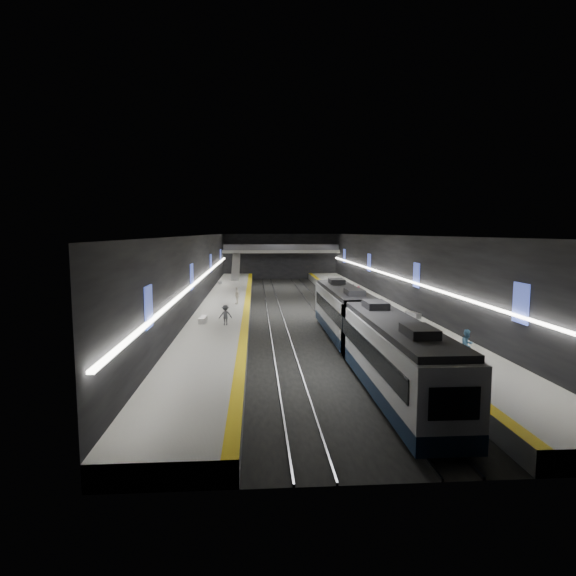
{
  "coord_description": "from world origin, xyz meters",
  "views": [
    {
      "loc": [
        -4.42,
        -49.84,
        8.34
      ],
      "look_at": [
        -0.86,
        2.55,
        2.2
      ],
      "focal_mm": 30.0,
      "sensor_mm": 36.0,
      "label": 1
    }
  ],
  "objects": [
    {
      "name": "passenger_right_a",
      "position": [
        6.64,
        0.81,
        1.77
      ],
      "size": [
        0.56,
        0.66,
        1.55
      ],
      "primitive_type": "imported",
      "rotation": [
        0.0,
        0.0,
        1.98
      ],
      "color": "#BC465B",
      "rests_on": "platform_right"
    },
    {
      "name": "tile_surface_right",
      "position": [
        7.5,
        0.0,
        1.01
      ],
      "size": [
        5.0,
        70.0,
        0.02
      ],
      "primitive_type": "cube",
      "color": "#A1A29D",
      "rests_on": "platform_right"
    },
    {
      "name": "train",
      "position": [
        2.5,
        -19.8,
        2.2
      ],
      "size": [
        2.69,
        28.46,
        3.6
      ],
      "color": "#0E1E36",
      "rests_on": "ground"
    },
    {
      "name": "passenger_left_a",
      "position": [
        -6.33,
        -1.09,
        1.88
      ],
      "size": [
        0.75,
        1.12,
        1.76
      ],
      "primitive_type": "imported",
      "rotation": [
        0.0,
        0.0,
        -1.23
      ],
      "color": "silver",
      "rests_on": "platform_left"
    },
    {
      "name": "escalator",
      "position": [
        -7.5,
        26.0,
        2.9
      ],
      "size": [
        1.2,
        7.5,
        3.92
      ],
      "primitive_type": "cube",
      "rotation": [
        0.44,
        0.0,
        0.0
      ],
      "color": "#99999E",
      "rests_on": "platform_left"
    },
    {
      "name": "mezzanine_bridge",
      "position": [
        0.0,
        32.93,
        5.04
      ],
      "size": [
        20.0,
        3.0,
        1.5
      ],
      "color": "gray",
      "rests_on": "wall_left"
    },
    {
      "name": "tactile_strip_right",
      "position": [
        5.3,
        0.0,
        1.02
      ],
      "size": [
        0.6,
        70.0,
        0.02
      ],
      "primitive_type": "cube",
      "color": "#E0BC0B",
      "rests_on": "platform_right"
    },
    {
      "name": "tile_surface_left",
      "position": [
        -7.5,
        0.0,
        1.01
      ],
      "size": [
        5.0,
        70.0,
        0.02
      ],
      "primitive_type": "cube",
      "color": "#A1A29D",
      "rests_on": "platform_left"
    },
    {
      "name": "passenger_left_b",
      "position": [
        -6.81,
        -12.27,
        1.81
      ],
      "size": [
        1.14,
        0.8,
        1.61
      ],
      "primitive_type": "imported",
      "rotation": [
        0.0,
        0.0,
        3.35
      ],
      "color": "#3B3D42",
      "rests_on": "platform_left"
    },
    {
      "name": "ceiling",
      "position": [
        0.0,
        0.0,
        8.0
      ],
      "size": [
        20.0,
        70.0,
        0.04
      ],
      "primitive_type": "cube",
      "rotation": [
        3.14,
        0.0,
        0.0
      ],
      "color": "beige",
      "rests_on": "wall_left"
    },
    {
      "name": "rails",
      "position": [
        -0.0,
        0.0,
        0.06
      ],
      "size": [
        6.52,
        70.0,
        0.12
      ],
      "color": "gray",
      "rests_on": "ground"
    },
    {
      "name": "wall_back",
      "position": [
        0.0,
        35.0,
        4.0
      ],
      "size": [
        20.0,
        0.04,
        8.0
      ],
      "primitive_type": "cube",
      "color": "black",
      "rests_on": "ground"
    },
    {
      "name": "cove_light_left",
      "position": [
        -9.8,
        0.0,
        3.8
      ],
      "size": [
        0.25,
        68.6,
        0.12
      ],
      "primitive_type": "cube",
      "color": "white",
      "rests_on": "wall_left"
    },
    {
      "name": "bench_left_far",
      "position": [
        -9.5,
        18.66,
        1.2
      ],
      "size": [
        0.69,
        1.66,
        0.39
      ],
      "primitive_type": "cube",
      "rotation": [
        0.0,
        0.0,
        0.16
      ],
      "color": "#99999E",
      "rests_on": "platform_left"
    },
    {
      "name": "bench_right_near",
      "position": [
        9.12,
        -9.79,
        1.22
      ],
      "size": [
        0.89,
        1.89,
        0.45
      ],
      "primitive_type": "cube",
      "rotation": [
        0.0,
        0.0,
        0.22
      ],
      "color": "#99999E",
      "rests_on": "platform_right"
    },
    {
      "name": "bench_right_far",
      "position": [
        8.52,
        13.7,
        1.24
      ],
      "size": [
        0.86,
        2.03,
        0.48
      ],
      "primitive_type": "cube",
      "rotation": [
        0.0,
        0.0,
        -0.16
      ],
      "color": "#99999E",
      "rests_on": "platform_right"
    },
    {
      "name": "ad_posters",
      "position": [
        -0.0,
        1.0,
        4.5
      ],
      "size": [
        19.94,
        53.5,
        2.2
      ],
      "color": "#3D4EB9",
      "rests_on": "wall_left"
    },
    {
      "name": "platform_left",
      "position": [
        -7.5,
        0.0,
        0.5
      ],
      "size": [
        5.0,
        70.0,
        1.0
      ],
      "primitive_type": "cube",
      "color": "slate",
      "rests_on": "ground"
    },
    {
      "name": "platform_right",
      "position": [
        7.5,
        0.0,
        0.5
      ],
      "size": [
        5.0,
        70.0,
        1.0
      ],
      "primitive_type": "cube",
      "color": "slate",
      "rests_on": "ground"
    },
    {
      "name": "wall_front",
      "position": [
        0.0,
        -35.0,
        4.0
      ],
      "size": [
        20.0,
        0.04,
        8.0
      ],
      "primitive_type": "cube",
      "color": "black",
      "rests_on": "ground"
    },
    {
      "name": "tactile_strip_left",
      "position": [
        -5.3,
        0.0,
        1.02
      ],
      "size": [
        0.6,
        70.0,
        0.02
      ],
      "primitive_type": "cube",
      "color": "#E0BC0B",
      "rests_on": "platform_left"
    },
    {
      "name": "wall_right",
      "position": [
        10.0,
        0.0,
        4.0
      ],
      "size": [
        0.04,
        70.0,
        8.0
      ],
      "primitive_type": "cube",
      "color": "black",
      "rests_on": "ground"
    },
    {
      "name": "cove_light_right",
      "position": [
        9.8,
        0.0,
        3.8
      ],
      "size": [
        0.25,
        68.6,
        0.12
      ],
      "primitive_type": "cube",
      "color": "white",
      "rests_on": "wall_right"
    },
    {
      "name": "passenger_right_b",
      "position": [
        7.66,
        -23.64,
        1.89
      ],
      "size": [
        1.08,
        1.0,
        1.78
      ],
      "primitive_type": "imported",
      "rotation": [
        0.0,
        0.0,
        0.48
      ],
      "color": "teal",
      "rests_on": "platform_right"
    },
    {
      "name": "bench_left_near",
      "position": [
        -8.72,
        -10.91,
        1.23
      ],
      "size": [
        0.56,
        1.9,
        0.46
      ],
      "primitive_type": "cube",
      "rotation": [
        0.0,
        0.0,
        -0.02
      ],
      "color": "#99999E",
      "rests_on": "platform_left"
    },
    {
      "name": "ground",
      "position": [
        0.0,
        0.0,
        0.0
      ],
      "size": [
        70.0,
        70.0,
        0.0
      ],
      "primitive_type": "plane",
      "color": "black",
      "rests_on": "ground"
    },
    {
      "name": "wall_left",
      "position": [
        -10.0,
        0.0,
        4.0
      ],
      "size": [
        0.04,
        70.0,
        8.0
      ],
      "primitive_type": "cube",
      "color": "black",
      "rests_on": "ground"
    }
  ]
}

